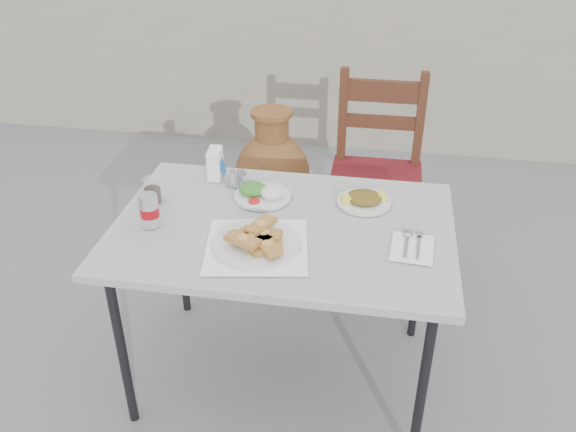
% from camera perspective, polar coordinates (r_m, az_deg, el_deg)
% --- Properties ---
extents(ground, '(80.00, 80.00, 0.00)m').
position_cam_1_polar(ground, '(2.79, 1.94, -14.21)').
color(ground, '#5F5E61').
rests_on(ground, ground).
extents(cafe_table, '(1.28, 0.87, 0.78)m').
position_cam_1_polar(cafe_table, '(2.32, -0.46, -1.86)').
color(cafe_table, black).
rests_on(cafe_table, ground).
extents(pide_plate, '(0.41, 0.41, 0.07)m').
position_cam_1_polar(pide_plate, '(2.15, -2.97, -2.13)').
color(pide_plate, white).
rests_on(pide_plate, cafe_table).
extents(salad_rice_plate, '(0.23, 0.23, 0.06)m').
position_cam_1_polar(salad_rice_plate, '(2.46, -2.47, 2.18)').
color(salad_rice_plate, silver).
rests_on(salad_rice_plate, cafe_table).
extents(salad_chopped_plate, '(0.22, 0.22, 0.05)m').
position_cam_1_polar(salad_chopped_plate, '(2.43, 7.13, 1.57)').
color(salad_chopped_plate, silver).
rests_on(salad_chopped_plate, cafe_table).
extents(soda_can, '(0.07, 0.07, 0.13)m').
position_cam_1_polar(soda_can, '(2.31, -12.84, 0.53)').
color(soda_can, silver).
rests_on(soda_can, cafe_table).
extents(cola_glass, '(0.07, 0.07, 0.10)m').
position_cam_1_polar(cola_glass, '(2.47, -12.56, 2.21)').
color(cola_glass, white).
rests_on(cola_glass, cafe_table).
extents(napkin_holder, '(0.07, 0.11, 0.13)m').
position_cam_1_polar(napkin_holder, '(2.61, -6.83, 4.91)').
color(napkin_holder, white).
rests_on(napkin_holder, cafe_table).
extents(condiment_caddy, '(0.11, 0.10, 0.07)m').
position_cam_1_polar(condiment_caddy, '(2.56, -4.59, 3.41)').
color(condiment_caddy, '#B5B5BC').
rests_on(condiment_caddy, cafe_table).
extents(cutlery_napkin, '(0.16, 0.21, 0.01)m').
position_cam_1_polar(cutlery_napkin, '(2.21, 11.50, -2.70)').
color(cutlery_napkin, white).
rests_on(cutlery_napkin, cafe_table).
extents(chair, '(0.47, 0.47, 1.05)m').
position_cam_1_polar(chair, '(3.18, 8.25, 3.84)').
color(chair, '#3C1F10').
rests_on(chair, ground).
extents(terracotta_urn, '(0.44, 0.44, 0.77)m').
position_cam_1_polar(terracotta_urn, '(3.51, -1.46, 3.50)').
color(terracotta_urn, brown).
rests_on(terracotta_urn, ground).
extents(back_wall, '(6.00, 0.25, 1.20)m').
position_cam_1_polar(back_wall, '(4.66, 6.52, 13.68)').
color(back_wall, gray).
rests_on(back_wall, ground).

